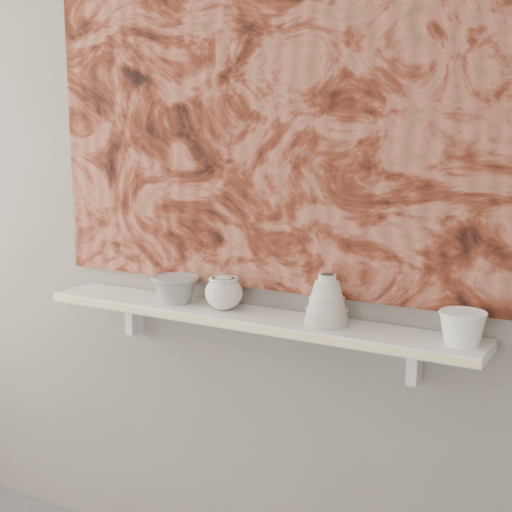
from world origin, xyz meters
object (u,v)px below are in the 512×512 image
Objects in this scene: bell_vessel at (327,299)px; painting at (262,105)px; shelf at (249,318)px; bowl_grey at (175,289)px; cup_cream at (224,293)px; bowl_white at (462,328)px.

painting is at bearing 162.32° from bell_vessel.
shelf is 9.19× the size of bowl_grey.
shelf is at bearing 0.00° from cup_cream.
painting reaches higher than bell_vessel.
shelf is 0.27m from bowl_grey.
bowl_grey is at bearing 180.00° from bell_vessel.
bowl_white is (0.38, 0.00, -0.03)m from bell_vessel.
shelf is at bearing 180.00° from bowl_white.
shelf is 9.73× the size of bell_vessel.
bowl_grey is at bearing 180.00° from shelf.
bell_vessel is 0.38m from bowl_white.
shelf is 0.11m from cup_cream.
painting is 0.63m from bowl_grey.
bowl_white is at bearing -7.30° from painting.
cup_cream is at bearing 0.00° from bowl_grey.
painting is at bearing 172.70° from bowl_white.
shelf is 0.63m from bowl_white.
cup_cream is (-0.09, 0.00, 0.07)m from shelf.
bowl_white is (0.72, 0.00, -0.01)m from cup_cream.
cup_cream is (0.18, 0.00, 0.01)m from bowl_grey.
bell_vessel reaches higher than shelf.
bell_vessel is at bearing 0.00° from shelf.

